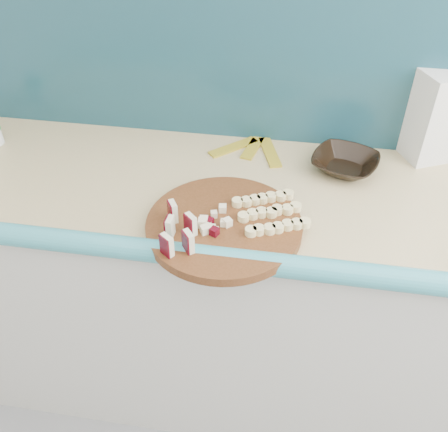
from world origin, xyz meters
The scene contains 9 objects.
kitchen_counter centered at (0.10, 1.50, 0.46)m, with size 2.20×0.63×0.91m.
backsplash centered at (0.10, 1.79, 1.16)m, with size 2.20×0.02×0.50m, color teal.
cutting_board centered at (-0.05, 1.31, 0.92)m, with size 0.40×0.40×0.03m, color #42240E.
apple_wedges centered at (-0.16, 1.23, 0.96)m, with size 0.09×0.16×0.06m.
apple_chunks centered at (-0.08, 1.30, 0.95)m, with size 0.06×0.07×0.02m.
banana_slices centered at (0.06, 1.36, 0.94)m, with size 0.21×0.20×0.02m.
brown_bowl centered at (0.26, 1.63, 0.93)m, with size 0.19×0.19×0.05m, color black.
flour_bag centered at (0.52, 1.76, 1.05)m, with size 0.16×0.11×0.27m, color silver.
banana_peel centered at (-0.03, 1.71, 0.91)m, with size 0.24×0.21×0.01m.
Camera 1 is at (0.10, 0.35, 1.76)m, focal length 40.00 mm.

